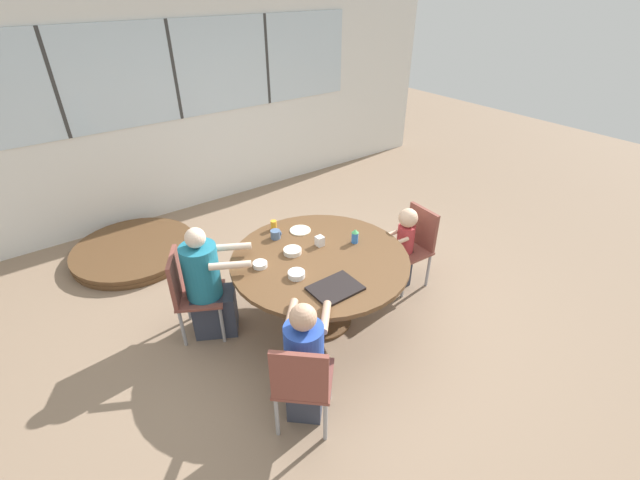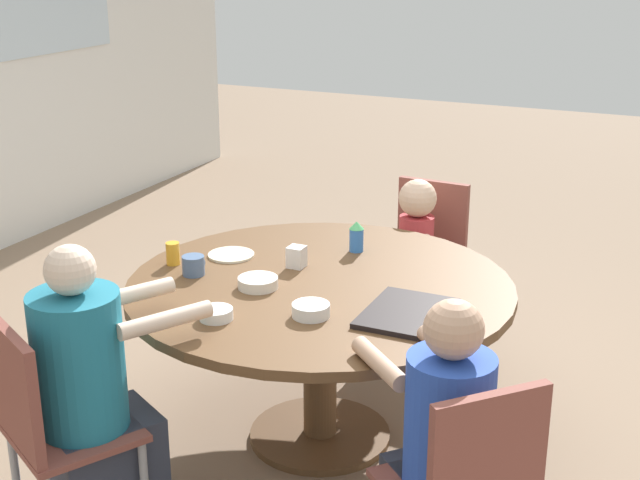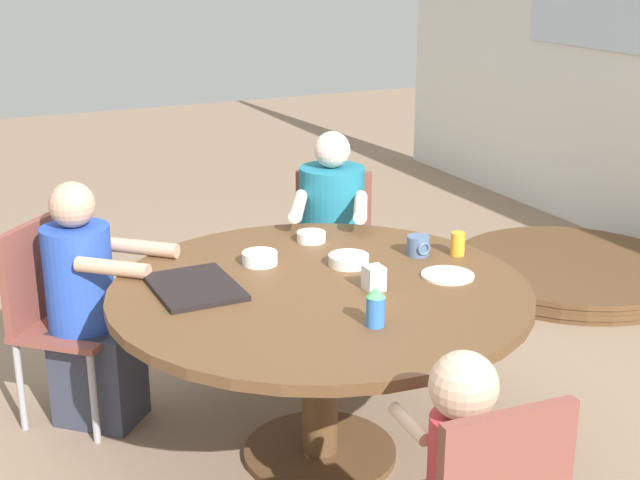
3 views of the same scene
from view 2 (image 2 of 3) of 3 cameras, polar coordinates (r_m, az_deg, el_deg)
name	(u,v)px [view 2 (image 2 of 3)]	position (r m, az deg, el deg)	size (l,w,h in m)	color
ground_plane	(320,437)	(3.91, 0.00, -12.50)	(16.00, 16.00, 0.00)	#8C725B
dining_table	(320,309)	(3.64, 0.00, -4.46)	(1.56, 1.56, 0.72)	brown
chair_for_woman_green_shirt	(46,418)	(3.20, -17.13, -10.83)	(0.54, 0.54, 0.84)	brown
chair_for_toddler	(425,249)	(4.65, 6.76, -0.56)	(0.42, 0.42, 0.84)	brown
person_woman_green_shirt	(93,406)	(3.26, -14.34, -10.25)	(0.64, 0.54, 1.09)	#333847
person_man_blue_shirt	(441,462)	(2.92, 7.76, -13.91)	(0.54, 0.55, 1.04)	#333847
person_toddler	(414,265)	(4.53, 6.02, -1.61)	(0.35, 0.21, 0.90)	#333847
food_tray_dark	(407,313)	(3.30, 5.58, -4.68)	(0.39, 0.29, 0.02)	black
coffee_mug	(194,265)	(3.69, -8.09, -1.61)	(0.10, 0.09, 0.08)	slate
sippy_cup	(356,236)	(3.92, 2.35, 0.25)	(0.07, 0.07, 0.14)	blue
juice_glass	(173,253)	(3.82, -9.39, -0.86)	(0.06, 0.06, 0.10)	gold
milk_carton_small	(296,257)	(3.74, -1.51, -1.09)	(0.07, 0.07, 0.09)	silver
bowl_white_shallow	(258,283)	(3.54, -3.99, -2.73)	(0.16, 0.16, 0.04)	silver
bowl_cereal	(216,314)	(3.27, -6.66, -4.72)	(0.12, 0.12, 0.04)	white
bowl_fruit	(311,310)	(3.27, -0.59, -4.51)	(0.14, 0.14, 0.05)	white
plate_tortillas	(231,255)	(3.90, -5.71, -0.95)	(0.20, 0.20, 0.01)	beige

